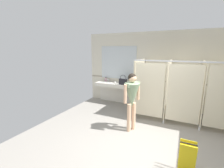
{
  "coord_description": "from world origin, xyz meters",
  "views": [
    {
      "loc": [
        0.74,
        -3.21,
        2.19
      ],
      "look_at": [
        -1.25,
        0.95,
        1.17
      ],
      "focal_mm": 24.64,
      "sensor_mm": 36.0,
      "label": 1
    }
  ],
  "objects": [
    {
      "name": "wet_floor_sign",
      "position": [
        0.92,
        -0.46,
        0.31
      ],
      "size": [
        0.28,
        0.19,
        0.59
      ],
      "color": "yellow",
      "rests_on": "ground_plane"
    },
    {
      "name": "vanity_counter",
      "position": [
        -1.78,
        2.48,
        0.63
      ],
      "size": [
        1.64,
        0.53,
        0.98
      ],
      "color": "silver",
      "rests_on": "ground_plane"
    },
    {
      "name": "bathroom_stalls",
      "position": [
        0.77,
        1.78,
        1.0
      ],
      "size": [
        2.95,
        1.35,
        1.91
      ],
      "color": "beige",
      "rests_on": "ground_plane"
    },
    {
      "name": "person_standing",
      "position": [
        -0.47,
        0.56,
        1.01
      ],
      "size": [
        0.54,
        0.54,
        1.6
      ],
      "color": "#DBAD89",
      "rests_on": "ground_plane"
    },
    {
      "name": "wall_back",
      "position": [
        0.0,
        2.74,
        1.43
      ],
      "size": [
        6.17,
        0.12,
        2.86
      ],
      "primitive_type": "cube",
      "color": "beige",
      "rests_on": "ground_plane"
    },
    {
      "name": "mirror_panel",
      "position": [
        -1.78,
        2.67,
        1.68
      ],
      "size": [
        1.54,
        0.02,
        1.33
      ],
      "primitive_type": "cube",
      "color": "silver",
      "rests_on": "wall_back"
    },
    {
      "name": "handbag",
      "position": [
        -1.4,
        2.27,
        1.0
      ],
      "size": [
        0.3,
        0.12,
        0.38
      ],
      "color": "black",
      "rests_on": "vanity_counter"
    },
    {
      "name": "ground_plane",
      "position": [
        0.0,
        0.0,
        -0.05
      ],
      "size": [
        6.17,
        5.96,
        0.1
      ],
      "primitive_type": "cube",
      "color": "gray"
    },
    {
      "name": "wall_back_tile_band",
      "position": [
        0.0,
        2.68,
        1.05
      ],
      "size": [
        6.17,
        0.01,
        0.06
      ],
      "primitive_type": "cube",
      "color": "#9E937F",
      "rests_on": "wall_back"
    },
    {
      "name": "soap_dispenser",
      "position": [
        -2.31,
        2.56,
        0.94
      ],
      "size": [
        0.07,
        0.07,
        0.18
      ],
      "color": "#D899B2",
      "rests_on": "vanity_counter"
    },
    {
      "name": "paper_cup",
      "position": [
        -1.74,
        2.29,
        0.91
      ],
      "size": [
        0.07,
        0.07,
        0.08
      ],
      "primitive_type": "cylinder",
      "color": "white",
      "rests_on": "vanity_counter"
    }
  ]
}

